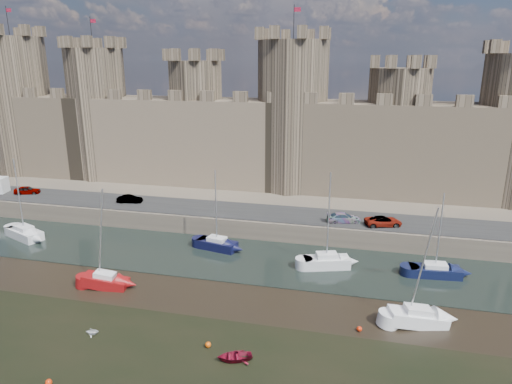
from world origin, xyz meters
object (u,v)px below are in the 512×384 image
car_0 (27,190)px  car_1 (130,199)px  sailboat_5 (417,317)px  car_2 (344,218)px  sailboat_4 (105,281)px  sailboat_2 (326,261)px  sailboat_1 (217,244)px  car_3 (383,221)px  sailboat_0 (25,233)px  sailboat_3 (435,270)px

car_0 → car_1: size_ratio=1.04×
car_0 → sailboat_5: 59.62m
car_2 → sailboat_4: sailboat_4 is taller
car_2 → sailboat_2: sailboat_2 is taller
sailboat_1 → sailboat_2: bearing=3.3°
car_2 → car_0: bearing=74.3°
car_3 → sailboat_4: (-28.15, -18.34, -2.36)m
car_1 → sailboat_5: sailboat_5 is taller
sailboat_1 → car_1: bearing=165.9°
car_2 → sailboat_0: (-40.79, -8.97, -2.30)m
car_2 → sailboat_0: bearing=88.6°
car_1 → car_2: 30.84m
car_1 → sailboat_2: (29.47, -9.85, -2.23)m
car_0 → car_2: car_0 is taller
sailboat_5 → car_2: bearing=97.5°
car_0 → sailboat_4: bearing=-147.7°
sailboat_1 → sailboat_4: (-8.20, -11.94, -0.02)m
car_2 → sailboat_0: sailboat_0 is taller
car_0 → car_1: car_0 is taller
sailboat_2 → sailboat_5: size_ratio=1.00×
car_0 → sailboat_0: bearing=-162.8°
car_0 → sailboat_2: size_ratio=0.34×
car_0 → car_3: bearing=-111.2°
sailboat_0 → sailboat_3: sailboat_0 is taller
sailboat_2 → car_3: bearing=35.8°
sailboat_5 → car_3: bearing=83.3°
sailboat_0 → sailboat_4: size_ratio=1.00×
car_0 → sailboat_4: size_ratio=0.35×
car_1 → car_2: size_ratio=0.84×
car_0 → sailboat_2: bearing=-121.5°
car_1 → sailboat_4: (7.61, -19.69, -2.32)m
sailboat_1 → sailboat_2: (13.66, -2.09, 0.07)m
car_2 → sailboat_4: bearing=114.9°
car_0 → car_2: size_ratio=0.87×
car_2 → car_3: bearing=-106.5°
sailboat_1 → sailboat_5: sailboat_5 is taller
car_1 → sailboat_3: size_ratio=0.39×
car_2 → sailboat_3: bearing=-142.0°
car_3 → sailboat_1: (-19.95, -6.39, -2.34)m
car_0 → sailboat_0: 13.38m
car_0 → car_3: 53.58m
car_1 → car_3: (35.76, -1.36, 0.04)m
car_0 → sailboat_5: bearing=-128.9°
car_1 → sailboat_5: (38.31, -19.53, -2.31)m
car_0 → sailboat_1: (33.60, -8.26, -2.34)m
car_2 → sailboat_1: (-15.01, -6.63, -2.33)m
sailboat_4 → sailboat_1: bearing=48.5°
sailboat_3 → sailboat_4: bearing=-167.9°
car_3 → sailboat_5: (2.56, -18.17, -2.36)m
sailboat_0 → sailboat_5: size_ratio=0.96×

